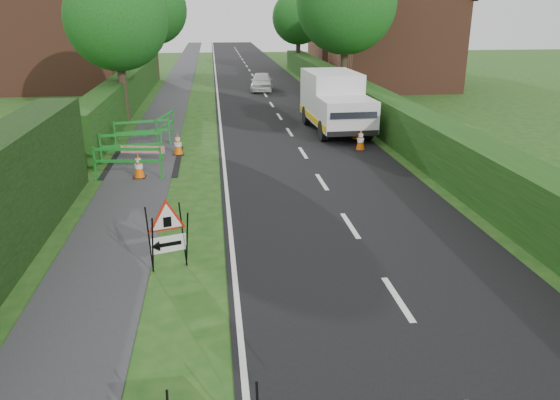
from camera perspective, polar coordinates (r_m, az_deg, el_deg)
ground at (r=8.79m, az=-1.75°, el=-14.56°), size 120.00×120.00×0.00m
road_surface at (r=42.66m, az=-2.80°, el=12.75°), size 6.00×90.00×0.02m
footpath at (r=42.62m, az=-10.37°, el=12.46°), size 2.00×90.00×0.02m
hedge_west_far at (r=30.00m, az=-15.47°, el=9.27°), size 1.00×24.00×1.80m
hedge_east at (r=24.82m, az=9.94°, el=7.68°), size 1.20×50.00×1.50m
house_west at (r=38.48m, az=-21.85°, el=15.06°), size 7.50×7.40×7.88m
house_east_a at (r=37.19m, az=11.71°, el=15.89°), size 7.50×7.40×7.88m
house_east_b at (r=50.90m, az=7.73°, el=16.94°), size 7.50×7.40×7.88m
tree_nw at (r=25.58m, az=-16.72°, el=17.66°), size 4.40×4.40×6.70m
tree_ne at (r=30.10m, az=6.93°, el=19.75°), size 5.20×5.20×7.79m
tree_fw at (r=41.46m, az=-13.19°, el=18.79°), size 4.80×4.80×7.24m
tree_fe at (r=45.81m, az=1.95°, el=18.51°), size 4.20×4.20×6.33m
triangle_sign at (r=10.79m, az=-11.87°, el=-3.06°), size 1.07×1.07×1.25m
works_van at (r=23.25m, az=5.77°, el=10.28°), size 2.24×5.33×2.39m
traffic_cone_0 at (r=20.19m, az=8.42°, el=6.24°), size 0.38×0.38×0.79m
traffic_cone_1 at (r=21.85m, az=8.02°, el=7.26°), size 0.38×0.38×0.79m
traffic_cone_2 at (r=23.91m, az=5.64°, el=8.40°), size 0.38×0.38×0.79m
traffic_cone_3 at (r=17.15m, az=-14.56°, el=3.48°), size 0.38×0.38×0.79m
traffic_cone_4 at (r=19.68m, az=-10.62°, el=5.78°), size 0.38×0.38×0.79m
ped_barrier_0 at (r=17.12m, az=-15.66°, el=4.18°), size 2.09×0.59×1.00m
ped_barrier_1 at (r=19.15m, az=-15.29°, el=5.78°), size 2.09×0.60×1.00m
ped_barrier_2 at (r=21.26m, az=-14.21°, el=7.18°), size 2.08×0.83×1.00m
ped_barrier_3 at (r=22.20m, az=-11.92°, el=7.85°), size 0.83×2.08×1.00m
redwhite_plank at (r=19.01m, az=-14.06°, el=3.83°), size 1.48×0.32×0.25m
hatchback_car at (r=35.16m, az=-1.94°, el=12.26°), size 1.68×3.43×1.13m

